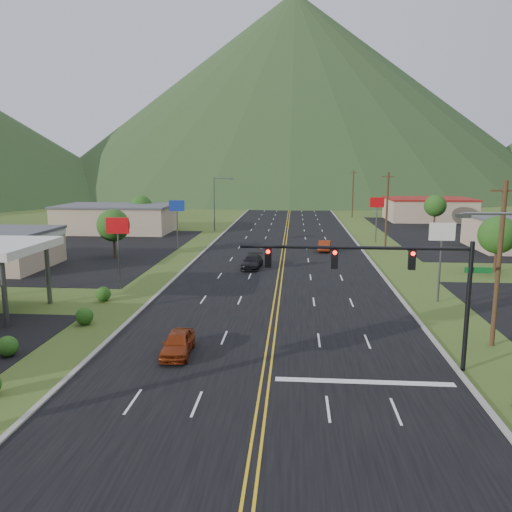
# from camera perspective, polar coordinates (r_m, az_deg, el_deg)

# --- Properties ---
(traffic_signal) EXTENTS (13.10, 0.43, 7.00)m
(traffic_signal) POSITION_cam_1_polar(r_m,az_deg,el_deg) (27.10, 15.23, -1.78)
(traffic_signal) COLOR black
(traffic_signal) RESTS_ON ground
(streetlight_west) EXTENTS (3.28, 0.25, 9.00)m
(streetlight_west) POSITION_cam_1_polar(r_m,az_deg,el_deg) (83.27, -4.59, 6.36)
(streetlight_west) COLOR #59595E
(streetlight_west) RESTS_ON ground
(building_west_far) EXTENTS (18.40, 11.40, 4.50)m
(building_west_far) POSITION_cam_1_polar(r_m,az_deg,el_deg) (85.70, -15.64, 4.16)
(building_west_far) COLOR tan
(building_west_far) RESTS_ON ground
(building_east_far) EXTENTS (16.40, 12.40, 4.50)m
(building_east_far) POSITION_cam_1_polar(r_m,az_deg,el_deg) (105.81, 19.11, 5.07)
(building_east_far) COLOR tan
(building_east_far) RESTS_ON ground
(pole_sign_west_a) EXTENTS (2.00, 0.18, 6.40)m
(pole_sign_west_a) POSITION_cam_1_polar(r_m,az_deg,el_deg) (45.14, -15.51, 2.56)
(pole_sign_west_a) COLOR #59595E
(pole_sign_west_a) RESTS_ON ground
(pole_sign_west_b) EXTENTS (2.00, 0.18, 6.40)m
(pole_sign_west_b) POSITION_cam_1_polar(r_m,az_deg,el_deg) (66.12, -9.03, 5.14)
(pole_sign_west_b) COLOR #59595E
(pole_sign_west_b) RESTS_ON ground
(pole_sign_east_a) EXTENTS (2.00, 0.18, 6.40)m
(pole_sign_east_a) POSITION_cam_1_polar(r_m,az_deg,el_deg) (42.09, 20.46, 1.75)
(pole_sign_east_a) COLOR #59595E
(pole_sign_east_a) RESTS_ON ground
(pole_sign_east_b) EXTENTS (2.00, 0.18, 6.40)m
(pole_sign_east_b) POSITION_cam_1_polar(r_m,az_deg,el_deg) (73.20, 13.66, 5.47)
(pole_sign_east_b) COLOR #59595E
(pole_sign_east_b) RESTS_ON ground
(tree_west_a) EXTENTS (3.84, 3.84, 5.82)m
(tree_west_a) POSITION_cam_1_polar(r_m,az_deg,el_deg) (61.32, -16.00, 3.39)
(tree_west_a) COLOR #382314
(tree_west_a) RESTS_ON ground
(tree_west_b) EXTENTS (3.84, 3.84, 5.82)m
(tree_west_b) POSITION_cam_1_polar(r_m,az_deg,el_deg) (88.36, -12.97, 5.51)
(tree_west_b) COLOR #382314
(tree_west_b) RESTS_ON ground
(tree_east_a) EXTENTS (3.84, 3.84, 5.82)m
(tree_east_a) POSITION_cam_1_polar(r_m,az_deg,el_deg) (56.41, 25.89, 2.18)
(tree_east_a) COLOR #382314
(tree_east_a) RESTS_ON ground
(tree_east_b) EXTENTS (3.84, 3.84, 5.82)m
(tree_east_b) POSITION_cam_1_polar(r_m,az_deg,el_deg) (93.61, 19.80, 5.42)
(tree_east_b) COLOR #382314
(tree_east_b) RESTS_ON ground
(utility_pole_a) EXTENTS (1.60, 0.28, 10.00)m
(utility_pole_a) POSITION_cam_1_polar(r_m,az_deg,el_deg) (32.89, 26.01, -0.75)
(utility_pole_a) COLOR #382314
(utility_pole_a) RESTS_ON ground
(utility_pole_b) EXTENTS (1.60, 0.28, 10.00)m
(utility_pole_b) POSITION_cam_1_polar(r_m,az_deg,el_deg) (68.37, 14.73, 5.16)
(utility_pole_b) COLOR #382314
(utility_pole_b) RESTS_ON ground
(utility_pole_c) EXTENTS (1.60, 0.28, 10.00)m
(utility_pole_c) POSITION_cam_1_polar(r_m,az_deg,el_deg) (107.88, 11.00, 7.06)
(utility_pole_c) COLOR #382314
(utility_pole_c) RESTS_ON ground
(utility_pole_d) EXTENTS (1.60, 0.28, 10.00)m
(utility_pole_d) POSITION_cam_1_polar(r_m,az_deg,el_deg) (147.65, 9.27, 7.93)
(utility_pole_d) COLOR #382314
(utility_pole_d) RESTS_ON ground
(mountain_n) EXTENTS (220.00, 220.00, 85.00)m
(mountain_n) POSITION_cam_1_polar(r_m,az_deg,el_deg) (234.20, 4.31, 18.02)
(mountain_n) COLOR #253D1B
(mountain_n) RESTS_ON ground
(car_red_near) EXTENTS (1.78, 4.07, 1.36)m
(car_red_near) POSITION_cam_1_polar(r_m,az_deg,el_deg) (29.60, -8.92, -9.88)
(car_red_near) COLOR maroon
(car_red_near) RESTS_ON ground
(car_dark_mid) EXTENTS (2.28, 4.81, 1.35)m
(car_dark_mid) POSITION_cam_1_polar(r_m,az_deg,el_deg) (53.14, -0.44, -0.73)
(car_dark_mid) COLOR black
(car_dark_mid) RESTS_ON ground
(car_red_far) EXTENTS (1.99, 4.38, 1.39)m
(car_red_far) POSITION_cam_1_polar(r_m,az_deg,el_deg) (64.65, 7.88, 1.17)
(car_red_far) COLOR maroon
(car_red_far) RESTS_ON ground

